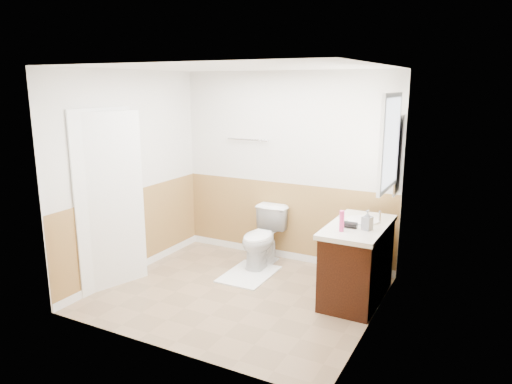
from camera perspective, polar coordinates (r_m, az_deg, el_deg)
The scene contains 32 objects.
floor at distance 5.49m, azimuth -2.18°, elevation -12.19°, with size 3.00×3.00×0.00m, color #8C7051.
ceiling at distance 4.98m, azimuth -2.44°, elevation 14.86°, with size 3.00×3.00×0.00m, color white.
wall_back at distance 6.23m, azimuth 3.67°, elevation 2.92°, with size 3.00×3.00×0.00m, color silver.
wall_front at distance 4.05m, azimuth -11.50°, elevation -2.85°, with size 3.00×3.00×0.00m, color silver.
wall_left at distance 5.97m, azimuth -14.90°, elevation 2.06°, with size 3.00×3.00×0.00m, color silver.
wall_right at distance 4.55m, azimuth 14.31°, elevation -1.24°, with size 3.00×3.00×0.00m, color silver.
wainscot_back at distance 6.39m, azimuth 3.53°, elevation -3.73°, with size 3.00×3.00×0.00m, color olive.
wainscot_front at distance 4.32m, azimuth -10.95°, elevation -12.43°, with size 3.00×3.00×0.00m, color olive.
wainscot_left at distance 6.14m, azimuth -14.41°, elevation -4.84°, with size 2.60×2.60×0.00m, color olive.
wainscot_right at distance 4.79m, azimuth 13.67°, elevation -9.96°, with size 2.60×2.60×0.00m, color olive.
toilet at distance 6.15m, azimuth 0.77°, elevation -5.54°, with size 0.43×0.75×0.76m, color white.
bath_mat at distance 5.98m, azimuth -0.86°, elevation -9.91°, with size 0.55×0.80×0.02m, color white.
vanity_cabinet at distance 5.36m, azimuth 12.14°, elevation -8.48°, with size 0.55×1.10×0.80m, color black.
vanity_knob_left at distance 5.30m, azimuth 8.78°, elevation -6.86°, with size 0.03×0.03×0.03m, color silver.
vanity_knob_right at distance 5.48m, azimuth 9.47°, elevation -6.22°, with size 0.03×0.03×0.03m, color silver.
countertop at distance 5.23m, azimuth 12.26°, elevation -4.12°, with size 0.60×1.15×0.05m, color silver.
sink_basin at distance 5.35m, azimuth 12.81°, elevation -3.35°, with size 0.36×0.36×0.02m, color white.
faucet at distance 5.30m, azimuth 14.72°, elevation -2.96°, with size 0.02×0.02×0.14m, color #B4B5BB.
lotion_bottle at distance 4.92m, azimuth 10.32°, elevation -3.48°, with size 0.05×0.05×0.22m, color #E23A83.
soap_dispenser at distance 5.03m, azimuth 13.32°, elevation -3.31°, with size 0.10×0.10×0.21m, color gray.
hair_dryer_body at distance 5.07m, azimuth 11.36°, elevation -3.91°, with size 0.07×0.07×0.14m, color black.
hair_dryer_handle at distance 5.10m, azimuth 11.06°, elevation -4.15°, with size 0.03×0.03×0.07m, color black.
mirror_panel at distance 5.56m, azimuth 16.92°, elevation 4.29°, with size 0.02×0.35×0.90m, color silver.
window_frame at distance 5.03m, azimuth 15.88°, elevation 5.81°, with size 0.04×0.80×1.00m, color white.
window_glass at distance 5.03m, azimuth 16.06°, elevation 5.79°, with size 0.01×0.70×0.90m, color white.
door at distance 5.63m, azimuth -17.08°, elevation -1.12°, with size 0.05×0.80×2.04m, color white.
door_frame at distance 5.68m, azimuth -17.64°, elevation -0.93°, with size 0.02×0.92×2.10m, color white.
door_knob at distance 5.84m, azimuth -14.36°, elevation -1.16°, with size 0.06×0.06×0.06m, color silver.
towel_bar at distance 6.37m, azimuth -1.03°, elevation 6.35°, with size 0.02×0.02×0.62m, color silver.
tp_holder_bar at distance 6.32m, azimuth 2.50°, elevation -2.02°, with size 0.02×0.02×0.14m, color silver.
tp_roll at distance 6.32m, azimuth 2.50°, elevation -2.02°, with size 0.11×0.11×0.10m, color white.
tp_sheet at distance 6.35m, azimuth 2.49°, elevation -2.98°, with size 0.10×0.01×0.16m, color white.
Camera 1 is at (2.48, -4.31, 2.34)m, focal length 33.08 mm.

